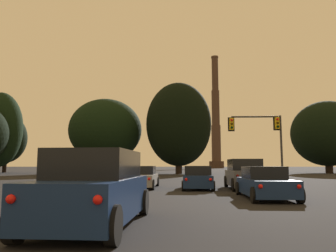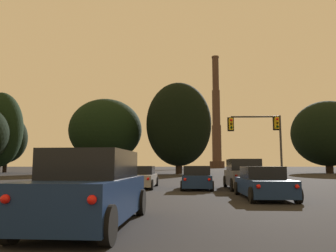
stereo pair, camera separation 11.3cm
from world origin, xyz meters
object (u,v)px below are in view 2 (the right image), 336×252
object	(u,v)px
suv_right_lane_front	(244,175)
traffic_light_overhead_right	(263,131)
sedan_right_lane_second	(263,183)
hatchback_center_lane_front	(197,178)
suv_left_lane_third	(91,189)
sedan_left_lane_front	(141,178)
smokestack	(216,123)

from	to	relation	value
suv_right_lane_front	traffic_light_overhead_right	bearing A→B (deg)	69.27
sedan_right_lane_second	hatchback_center_lane_front	bearing A→B (deg)	117.07
suv_left_lane_third	sedan_right_lane_second	size ratio (longest dim) A/B	1.05
suv_right_lane_front	sedan_left_lane_front	distance (m)	6.61
hatchback_center_lane_front	traffic_light_overhead_right	xyz separation A→B (m)	(6.25, 8.23, 3.77)
sedan_left_lane_front	sedan_right_lane_second	world-z (taller)	same
suv_left_lane_third	hatchback_center_lane_front	bearing A→B (deg)	77.63
sedan_left_lane_front	smokestack	xyz separation A→B (m)	(20.07, 133.31, 20.53)
suv_right_lane_front	smokestack	size ratio (longest dim) A/B	0.09
suv_right_lane_front	traffic_light_overhead_right	distance (m)	9.37
sedan_right_lane_second	traffic_light_overhead_right	distance (m)	14.66
suv_left_lane_third	traffic_light_overhead_right	bearing A→B (deg)	67.60
sedan_left_lane_front	suv_left_lane_third	xyz separation A→B (m)	(0.36, -13.55, 0.23)
suv_left_lane_third	traffic_light_overhead_right	world-z (taller)	traffic_light_overhead_right
suv_left_lane_third	sedan_right_lane_second	xyz separation A→B (m)	(5.94, 6.90, -0.23)
traffic_light_overhead_right	hatchback_center_lane_front	bearing A→B (deg)	-127.20
smokestack	suv_right_lane_front	bearing A→B (deg)	-95.75
suv_left_lane_third	smokestack	world-z (taller)	smokestack
sedan_left_lane_front	hatchback_center_lane_front	bearing A→B (deg)	-17.17
sedan_right_lane_second	traffic_light_overhead_right	bearing A→B (deg)	76.38
suv_left_lane_third	suv_right_lane_front	bearing A→B (deg)	66.22
sedan_right_lane_second	smokestack	bearing A→B (deg)	85.29
suv_right_lane_front	suv_left_lane_third	world-z (taller)	same
suv_right_lane_front	traffic_light_overhead_right	size ratio (longest dim) A/B	0.85
hatchback_center_lane_front	smokestack	size ratio (longest dim) A/B	0.08
suv_right_lane_front	smokestack	bearing A→B (deg)	86.01
suv_right_lane_front	hatchback_center_lane_front	xyz separation A→B (m)	(-2.93, -0.21, -0.23)
sedan_left_lane_front	traffic_light_overhead_right	distance (m)	12.70
hatchback_center_lane_front	smokestack	bearing A→B (deg)	85.48
suv_left_lane_third	smokestack	bearing A→B (deg)	84.69
smokestack	sedan_left_lane_front	bearing A→B (deg)	-98.56
traffic_light_overhead_right	sedan_left_lane_front	bearing A→B (deg)	-144.38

